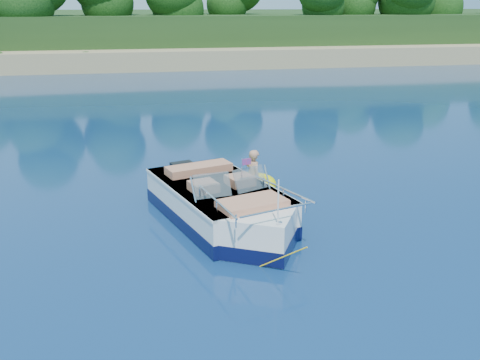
% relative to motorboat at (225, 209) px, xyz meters
% --- Properties ---
extents(ground, '(160.00, 160.00, 0.00)m').
position_rel_motorboat_xyz_m(ground, '(2.64, -3.83, -0.39)').
color(ground, '#0A254B').
rests_on(ground, ground).
extents(shoreline, '(170.00, 59.00, 6.00)m').
position_rel_motorboat_xyz_m(shoreline, '(2.64, 59.94, 0.59)').
color(shoreline, tan).
rests_on(shoreline, ground).
extents(motorboat, '(3.23, 5.86, 2.01)m').
position_rel_motorboat_xyz_m(motorboat, '(0.00, 0.00, 0.00)').
color(motorboat, white).
rests_on(motorboat, ground).
extents(tow_tube, '(1.86, 1.86, 0.39)m').
position_rel_motorboat_xyz_m(tow_tube, '(1.16, 2.48, -0.29)').
color(tow_tube, '#FFF700').
rests_on(tow_tube, ground).
extents(boy, '(0.71, 0.91, 1.64)m').
position_rel_motorboat_xyz_m(boy, '(1.18, 2.42, -0.39)').
color(boy, tan).
rests_on(boy, ground).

